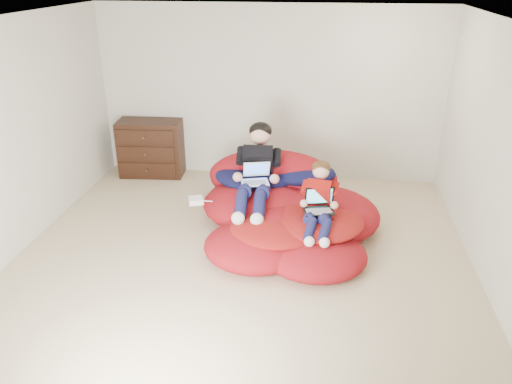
# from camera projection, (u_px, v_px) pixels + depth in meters

# --- Properties ---
(room_shell) EXTENTS (5.10, 5.10, 2.77)m
(room_shell) POSITION_uv_depth(u_px,v_px,m) (241.00, 242.00, 5.40)
(room_shell) COLOR #C3B08B
(room_shell) RESTS_ON ground
(dresser) EXTENTS (0.98, 0.57, 0.85)m
(dresser) POSITION_uv_depth(u_px,v_px,m) (151.00, 148.00, 7.57)
(dresser) COLOR black
(dresser) RESTS_ON ground
(beanbag_pile) EXTENTS (2.22, 2.29, 0.83)m
(beanbag_pile) POSITION_uv_depth(u_px,v_px,m) (284.00, 210.00, 6.03)
(beanbag_pile) COLOR #AA131B
(beanbag_pile) RESTS_ON ground
(cream_pillow) EXTENTS (0.44, 0.28, 0.28)m
(cream_pillow) POSITION_uv_depth(u_px,v_px,m) (254.00, 156.00, 6.70)
(cream_pillow) COLOR silver
(cream_pillow) RESTS_ON beanbag_pile
(older_boy) EXTENTS (0.40, 1.30, 0.86)m
(older_boy) POSITION_uv_depth(u_px,v_px,m) (257.00, 167.00, 6.04)
(older_boy) COLOR black
(older_boy) RESTS_ON beanbag_pile
(younger_boy) EXTENTS (0.33, 0.95, 0.65)m
(younger_boy) POSITION_uv_depth(u_px,v_px,m) (319.00, 198.00, 5.51)
(younger_boy) COLOR #AB140F
(younger_boy) RESTS_ON beanbag_pile
(laptop_white) EXTENTS (0.37, 0.40, 0.22)m
(laptop_white) POSITION_uv_depth(u_px,v_px,m) (256.00, 176.00, 5.99)
(laptop_white) COLOR white
(laptop_white) RESTS_ON older_boy
(laptop_black) EXTENTS (0.37, 0.35, 0.24)m
(laptop_black) POSITION_uv_depth(u_px,v_px,m) (319.00, 204.00, 5.49)
(laptop_black) COLOR black
(laptop_black) RESTS_ON younger_boy
(power_adapter) EXTENTS (0.21, 0.21, 0.06)m
(power_adapter) POSITION_uv_depth(u_px,v_px,m) (196.00, 200.00, 5.90)
(power_adapter) COLOR white
(power_adapter) RESTS_ON beanbag_pile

